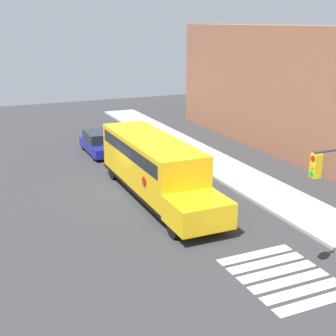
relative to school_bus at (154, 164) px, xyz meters
name	(u,v)px	position (x,y,z in m)	size (l,w,h in m)	color
ground_plane	(132,191)	(-1.17, -0.82, -1.71)	(60.00, 60.00, 0.00)	#333335
sidewalk_strip	(236,174)	(-1.17, 5.68, -1.64)	(44.00, 3.00, 0.15)	#9E9E99
building_backdrop	(330,97)	(-1.17, 12.18, 2.49)	(32.00, 4.00, 8.42)	#935B42
crosswalk_stripes	(283,276)	(9.26, 1.18, -1.71)	(4.00, 3.20, 0.01)	white
school_bus	(154,164)	(0.00, 0.00, 0.00)	(10.76, 2.57, 3.00)	yellow
parked_car	(100,143)	(-9.13, -0.26, -0.99)	(4.38, 1.86, 1.47)	navy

